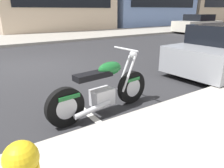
{
  "coord_description": "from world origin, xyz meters",
  "views": [
    {
      "loc": [
        -1.57,
        -7.19,
        1.78
      ],
      "look_at": [
        0.51,
        -4.09,
        0.48
      ],
      "focal_mm": 34.14,
      "sensor_mm": 36.0,
      "label": 1
    }
  ],
  "objects": [
    {
      "name": "ground_plane",
      "position": [
        0.0,
        0.0,
        0.0
      ],
      "size": [
        260.0,
        260.0,
        0.0
      ],
      "primitive_type": "plane",
      "color": "#28282B"
    },
    {
      "name": "sidewalk_far_curb",
      "position": [
        12.0,
        7.07,
        0.07
      ],
      "size": [
        120.0,
        5.0,
        0.14
      ],
      "primitive_type": "cube",
      "color": "gray",
      "rests_on": "ground"
    },
    {
      "name": "parking_stall_stripe",
      "position": [
        0.0,
        -3.97,
        0.0
      ],
      "size": [
        0.12,
        2.2,
        0.01
      ],
      "primitive_type": "cube",
      "color": "silver",
      "rests_on": "ground"
    },
    {
      "name": "parked_motorcycle",
      "position": [
        0.26,
        -4.18,
        0.43
      ],
      "size": [
        2.11,
        0.62,
        1.12
      ],
      "rotation": [
        0.0,
        0.0,
        0.1
      ],
      "color": "black",
      "rests_on": "ground"
    },
    {
      "name": "car_opposite_curb",
      "position": [
        14.25,
        3.85,
        0.67
      ],
      "size": [
        4.15,
        1.97,
        1.45
      ],
      "rotation": [
        0.0,
        0.0,
        3.12
      ],
      "color": "beige",
      "rests_on": "ground"
    }
  ]
}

